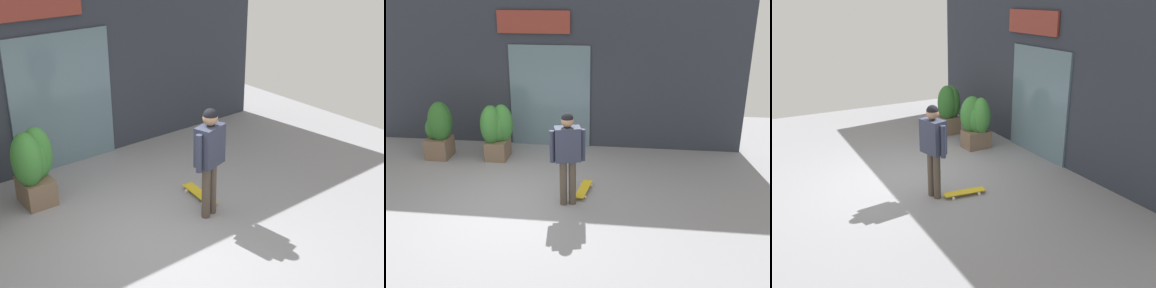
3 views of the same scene
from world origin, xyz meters
The scene contains 6 objects.
ground_plane centered at (0.00, 0.00, 0.00)m, with size 12.00×12.00×0.00m, color gray.
building_facade centered at (0.00, 3.16, 1.97)m, with size 8.95×0.31×3.98m.
skateboarder centered at (0.87, 0.05, 1.05)m, with size 0.60×0.37×1.71m.
skateboard centered at (1.09, 0.55, 0.06)m, with size 0.30×0.80×0.08m.
planter_box_left centered at (-2.32, 1.96, 0.69)m, with size 0.60×0.62×1.29m.
planter_box_right centered at (-1.02, 2.03, 0.68)m, with size 0.69×0.64×1.24m.
Camera 2 is at (1.91, -6.93, 3.79)m, focal length 41.23 mm.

